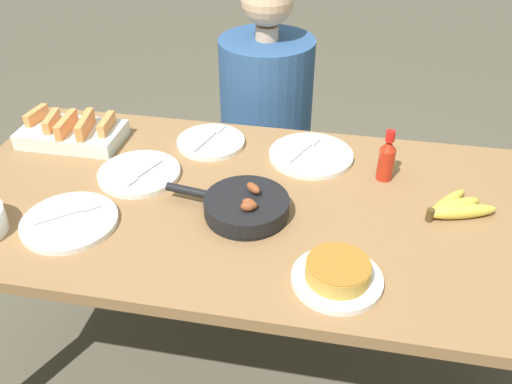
{
  "coord_description": "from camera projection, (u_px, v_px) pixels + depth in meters",
  "views": [
    {
      "loc": [
        0.23,
        -1.19,
        1.63
      ],
      "look_at": [
        0.0,
        0.0,
        0.76
      ],
      "focal_mm": 38.0,
      "sensor_mm": 36.0,
      "label": 1
    }
  ],
  "objects": [
    {
      "name": "empty_plate_mid_edge",
      "position": [
        139.0,
        173.0,
        1.61
      ],
      "size": [
        0.24,
        0.24,
        0.02
      ],
      "color": "white",
      "rests_on": "dining_table"
    },
    {
      "name": "ground_plane",
      "position": [
        256.0,
        366.0,
        1.93
      ],
      "size": [
        14.0,
        14.0,
        0.0
      ],
      "primitive_type": "plane",
      "color": "#565142"
    },
    {
      "name": "empty_plate_far_left",
      "position": [
        211.0,
        142.0,
        1.76
      ],
      "size": [
        0.22,
        0.22,
        0.02
      ],
      "color": "white",
      "rests_on": "dining_table"
    },
    {
      "name": "frittata_plate_center",
      "position": [
        338.0,
        274.0,
        1.24
      ],
      "size": [
        0.21,
        0.21,
        0.06
      ],
      "color": "white",
      "rests_on": "dining_table"
    },
    {
      "name": "dining_table",
      "position": [
        256.0,
        227.0,
        1.56
      ],
      "size": [
        1.74,
        0.85,
        0.73
      ],
      "color": "olive",
      "rests_on": "ground_plane"
    },
    {
      "name": "person_figure",
      "position": [
        266.0,
        147.0,
        2.25
      ],
      "size": [
        0.4,
        0.4,
        1.17
      ],
      "color": "black",
      "rests_on": "ground_plane"
    },
    {
      "name": "hot_sauce_bottle",
      "position": [
        387.0,
        158.0,
        1.56
      ],
      "size": [
        0.05,
        0.05,
        0.16
      ],
      "color": "#B72814",
      "rests_on": "dining_table"
    },
    {
      "name": "empty_plate_near_front",
      "position": [
        70.0,
        222.0,
        1.42
      ],
      "size": [
        0.25,
        0.25,
        0.02
      ],
      "color": "white",
      "rests_on": "dining_table"
    },
    {
      "name": "empty_plate_far_right",
      "position": [
        311.0,
        155.0,
        1.69
      ],
      "size": [
        0.26,
        0.26,
        0.02
      ],
      "color": "white",
      "rests_on": "dining_table"
    },
    {
      "name": "melon_tray",
      "position": [
        72.0,
        133.0,
        1.76
      ],
      "size": [
        0.32,
        0.18,
        0.1
      ],
      "color": "silver",
      "rests_on": "dining_table"
    },
    {
      "name": "banana_bunch",
      "position": [
        454.0,
        208.0,
        1.45
      ],
      "size": [
        0.2,
        0.16,
        0.04
      ],
      "color": "gold",
      "rests_on": "dining_table"
    },
    {
      "name": "skillet",
      "position": [
        245.0,
        206.0,
        1.44
      ],
      "size": [
        0.35,
        0.23,
        0.08
      ],
      "rotation": [
        0.0,
        0.0,
        2.98
      ],
      "color": "black",
      "rests_on": "dining_table"
    }
  ]
}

